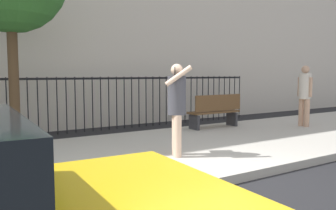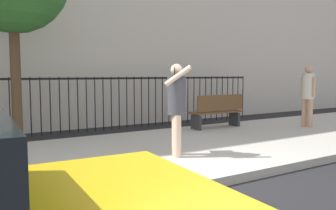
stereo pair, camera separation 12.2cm
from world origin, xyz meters
name	(u,v)px [view 1 (the left image)]	position (x,y,z in m)	size (l,w,h in m)	color
ground_plane	(225,186)	(0.00, 0.00, 0.00)	(60.00, 60.00, 0.00)	black
sidewalk	(152,153)	(0.00, 2.20, 0.07)	(28.00, 4.40, 0.15)	#B2ADA3
iron_fence	(88,97)	(0.00, 5.90, 1.02)	(12.03, 0.04, 1.60)	black
pedestrian_on_phone	(177,103)	(0.14, 1.52, 1.15)	(0.57, 0.72, 1.72)	beige
pedestrian_walking	(305,92)	(5.34, 2.55, 1.17)	(0.36, 0.49, 1.78)	tan
street_bench	(216,110)	(2.96, 3.71, 0.65)	(1.60, 0.45, 0.95)	brown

